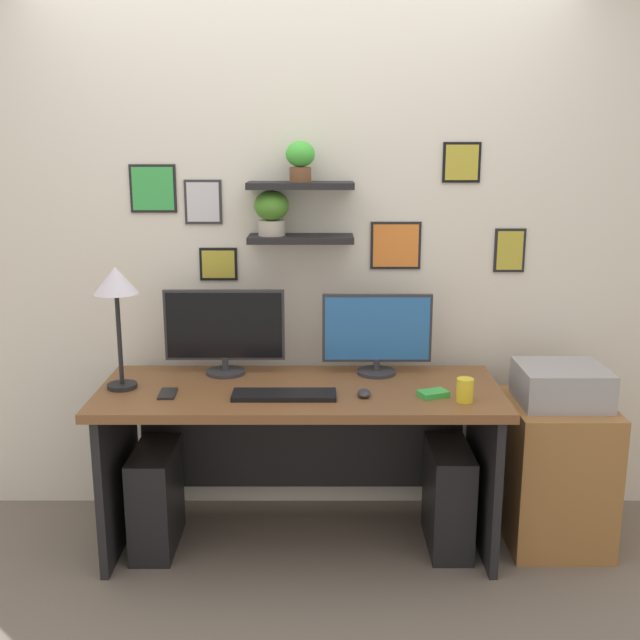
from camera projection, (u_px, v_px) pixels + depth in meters
name	position (u px, v px, depth m)	size (l,w,h in m)	color
ground_plane	(298.00, 543.00, 3.51)	(8.00, 8.00, 0.00)	#70665B
back_wall_assembly	(299.00, 238.00, 3.62)	(4.40, 0.24, 2.70)	silver
desk	(298.00, 427.00, 3.44)	(1.76, 0.68, 0.75)	brown
monitor_left	(222.00, 330.00, 3.50)	(0.55, 0.18, 0.40)	#2D2D33
monitor_right	(374.00, 333.00, 3.51)	(0.50, 0.18, 0.38)	#2D2D33
keyboard	(282.00, 395.00, 3.22)	(0.44, 0.14, 0.02)	black
computer_mouse	(361.00, 393.00, 3.23)	(0.06, 0.09, 0.03)	#2D2D33
desk_lamp	(114.00, 290.00, 3.24)	(0.19, 0.19, 0.54)	black
cell_phone	(165.00, 394.00, 3.25)	(0.07, 0.14, 0.01)	black
pen_cup	(462.00, 390.00, 3.16)	(0.07, 0.07, 0.10)	yellow
scissors_tray	(431.00, 394.00, 3.23)	(0.12, 0.08, 0.02)	green
drawer_cabinet	(552.00, 471.00, 3.48)	(0.44, 0.50, 0.66)	#9E6B38
printer	(559.00, 385.00, 3.39)	(0.38, 0.34, 0.17)	#9E9EA3
computer_tower_left	(154.00, 498.00, 3.43)	(0.18, 0.40, 0.47)	black
computer_tower_right	(446.00, 497.00, 3.44)	(0.18, 0.40, 0.48)	black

